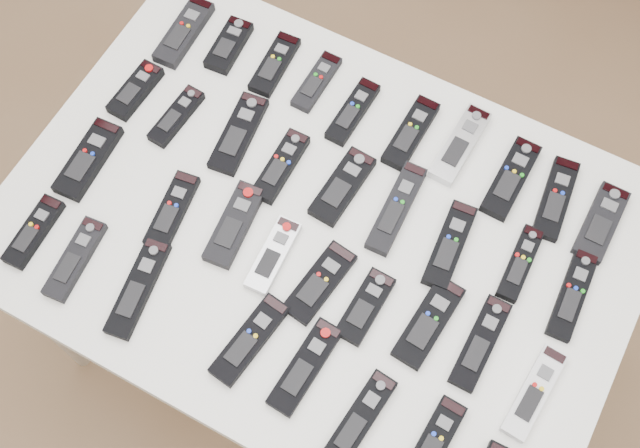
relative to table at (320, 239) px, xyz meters
The scene contains 37 objects.
ground 0.73m from the table, 142.22° to the left, with size 4.00×4.00×0.00m, color #846143.
table is the anchor object (origin of this frame).
remote_0 0.57m from the table, 151.05° to the left, with size 0.06×0.18×0.02m, color black.
remote_1 0.49m from the table, 143.14° to the left, with size 0.06×0.14×0.02m, color black.
remote_2 0.41m from the table, 132.71° to the left, with size 0.05×0.16×0.02m, color black.
remote_3 0.35m from the table, 119.59° to the left, with size 0.04×0.15×0.02m, color black.
remote_4 0.28m from the table, 103.68° to the left, with size 0.05×0.16×0.02m, color black.
remote_5 0.30m from the table, 76.61° to the left, with size 0.05×0.18×0.02m, color black.
remote_6 0.35m from the table, 60.62° to the left, with size 0.05×0.19×0.02m, color #B7B7BC.
remote_7 0.41m from the table, 43.52° to the left, with size 0.06×0.19×0.02m, color black.
remote_8 0.49m from the table, 35.60° to the left, with size 0.05×0.18×0.02m, color black.
remote_9 0.57m from the table, 29.14° to the left, with size 0.06×0.17×0.02m, color black.
remote_10 0.52m from the table, 169.59° to the left, with size 0.05×0.14×0.02m, color black.
remote_11 0.40m from the table, 168.50° to the left, with size 0.04×0.15×0.02m, color black.
remote_12 0.28m from the table, 157.14° to the left, with size 0.06×0.19×0.02m, color black.
remote_13 0.17m from the table, 149.46° to the left, with size 0.05×0.17×0.02m, color black.
remote_14 0.12m from the table, 90.87° to the left, with size 0.06×0.17×0.02m, color black.
remote_15 0.17m from the table, 42.38° to the left, with size 0.05×0.21×0.02m, color black.
remote_16 0.27m from the table, 18.93° to the left, with size 0.05×0.19×0.02m, color black.
remote_17 0.41m from the table, 16.75° to the left, with size 0.04×0.16×0.02m, color black.
remote_18 0.51m from the table, 11.80° to the left, with size 0.05×0.19×0.02m, color black.
remote_19 0.51m from the table, 169.04° to the right, with size 0.06×0.18×0.02m, color black.
remote_20 0.31m from the table, 158.11° to the right, with size 0.05×0.17×0.02m, color black.
remote_21 0.18m from the table, 152.58° to the right, with size 0.06×0.18×0.02m, color black.
remote_22 0.13m from the table, 117.22° to the right, with size 0.05×0.16×0.02m, color #B7B7BC.
remote_23 0.14m from the table, 61.79° to the right, with size 0.06×0.17×0.02m, color black.
remote_24 0.20m from the table, 34.47° to the right, with size 0.05×0.15×0.02m, color black.
remote_25 0.29m from the table, 15.73° to the right, with size 0.06×0.18×0.02m, color black.
remote_26 0.39m from the table, 10.28° to the right, with size 0.05×0.19×0.02m, color black.
remote_27 0.52m from the table, 12.09° to the right, with size 0.05×0.18×0.02m, color silver.
remote_28 0.57m from the table, 150.36° to the right, with size 0.05×0.16×0.02m, color black.
remote_29 0.49m from the table, 143.21° to the right, with size 0.05×0.18×0.02m, color black.
remote_30 0.38m from the table, 131.17° to the right, with size 0.05×0.20×0.02m, color black.
remote_31 0.28m from the table, 91.00° to the right, with size 0.05×0.19×0.02m, color black.
remote_32 0.29m from the table, 67.16° to the right, with size 0.05×0.19×0.02m, color black.
remote_33 0.40m from the table, 51.44° to the right, with size 0.05×0.19×0.02m, color black.
remote_34 0.47m from the table, 35.80° to the right, with size 0.05×0.16×0.02m, color black.
Camera 1 is at (0.39, -0.63, 2.25)m, focal length 45.00 mm.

